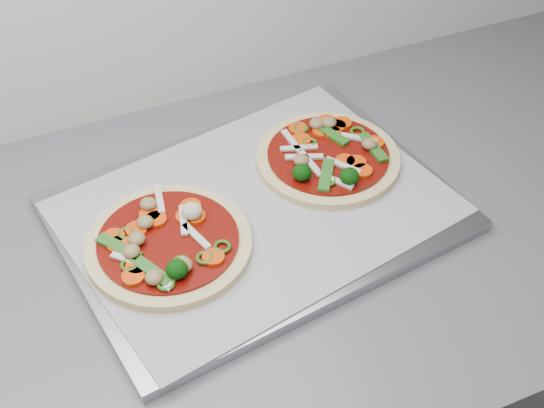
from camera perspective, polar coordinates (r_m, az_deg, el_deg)
name	(u,v)px	position (r m, az deg, el deg)	size (l,w,h in m)	color
base_cabinet	(380,396)	(1.33, 8.13, -14.09)	(3.60, 0.60, 0.86)	#B3B3B0
countertop	(415,202)	(0.98, 10.69, 0.18)	(3.60, 0.60, 0.04)	#59595F
baking_tray	(256,212)	(0.91, -1.21, -0.64)	(0.45, 0.33, 0.01)	#99999F
parchment	(256,207)	(0.91, -1.22, -0.26)	(0.43, 0.31, 0.00)	#9B9BA0
pizza_left	(167,243)	(0.86, -7.90, -2.95)	(0.26, 0.26, 0.03)	#D9BC7A
pizza_right	(328,156)	(0.97, 4.27, 3.61)	(0.22, 0.22, 0.03)	#D9BC7A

